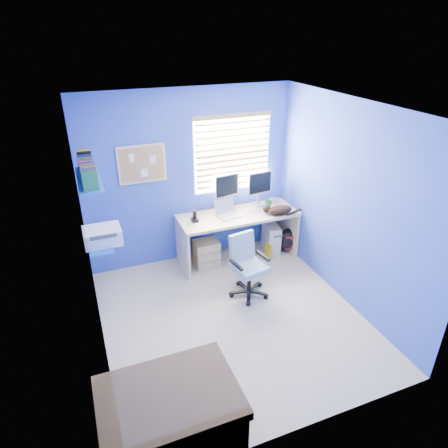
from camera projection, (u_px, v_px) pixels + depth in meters
name	position (u px, v px, depth m)	size (l,w,h in m)	color
floor	(232.00, 318.00, 4.88)	(3.00, 3.20, 0.00)	#C3B19A
ceiling	(235.00, 109.00, 3.75)	(3.00, 3.20, 0.00)	white
wall_back	(190.00, 179.00, 5.64)	(3.00, 0.01, 2.50)	blue
wall_front	(316.00, 318.00, 2.98)	(3.00, 0.01, 2.50)	blue
wall_left	(89.00, 253.00, 3.82)	(0.01, 3.20, 2.50)	blue
wall_right	(348.00, 206.00, 4.80)	(0.01, 3.20, 2.50)	blue
desk	(238.00, 237.00, 5.95)	(1.74, 0.65, 0.74)	#D0B78D
laptop	(229.00, 209.00, 5.68)	(0.33, 0.26, 0.22)	silver
monitor_left	(226.00, 191.00, 5.85)	(0.40, 0.12, 0.54)	silver
monitor_right	(259.00, 189.00, 5.95)	(0.40, 0.12, 0.54)	silver
phone	(195.00, 216.00, 5.54)	(0.09, 0.11, 0.17)	black
mug	(268.00, 204.00, 5.97)	(0.10, 0.09, 0.10)	#216F38
cd_spindle	(273.00, 200.00, 6.15)	(0.13, 0.13, 0.07)	silver
cat	(280.00, 210.00, 5.76)	(0.37, 0.19, 0.13)	black
tower_pc	(271.00, 237.00, 6.23)	(0.19, 0.44, 0.45)	beige
drawer_boxes	(206.00, 253.00, 5.85)	(0.35, 0.28, 0.41)	tan
yellow_book	(268.00, 251.00, 6.06)	(0.03, 0.17, 0.24)	yellow
backpack	(288.00, 240.00, 6.22)	(0.33, 0.25, 0.39)	black
bed_corner	(170.00, 416.00, 3.36)	(1.10, 0.78, 0.53)	brown
office_chair	(248.00, 273.00, 5.19)	(0.55, 0.55, 0.83)	black
window_blinds	(233.00, 154.00, 5.69)	(1.15, 0.05, 1.10)	white
corkboard	(142.00, 164.00, 5.27)	(0.64, 0.02, 0.52)	#D0B78D
wall_shelves	(94.00, 204.00, 4.41)	(0.42, 0.90, 1.05)	blue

